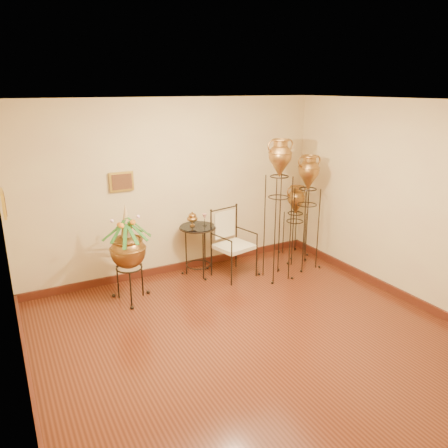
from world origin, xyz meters
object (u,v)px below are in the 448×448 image
side_table (198,250)px  armchair (234,244)px  planter_urn (128,247)px  amphora_tall (278,209)px  amphora_mid (306,212)px

side_table → armchair: bearing=-33.2°
planter_urn → side_table: bearing=16.1°
amphora_tall → amphora_mid: (0.68, 0.15, -0.17)m
amphora_tall → amphora_mid: 0.72m
planter_urn → side_table: planter_urn is taller
planter_urn → armchair: size_ratio=1.32×
amphora_mid → armchair: bearing=170.2°
amphora_tall → armchair: bearing=147.1°
amphora_mid → side_table: size_ratio=1.83×
amphora_tall → amphora_mid: size_ratio=1.16×
armchair → side_table: armchair is taller
amphora_mid → armchair: size_ratio=1.75×
planter_urn → side_table: size_ratio=1.38×
amphora_mid → planter_urn: 2.98m
amphora_tall → armchair: 0.90m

